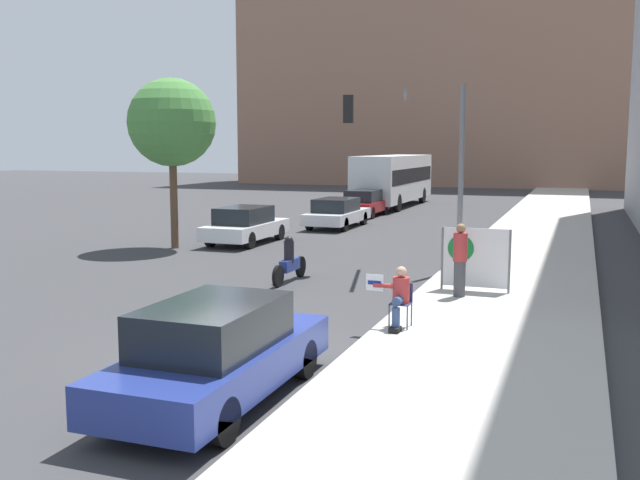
% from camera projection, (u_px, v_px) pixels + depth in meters
% --- Properties ---
extents(ground_plane, '(160.00, 160.00, 0.00)m').
position_uv_depth(ground_plane, '(243.00, 365.00, 12.38)').
color(ground_plane, '#38383A').
extents(sidewalk_curb, '(4.33, 90.00, 0.17)m').
position_uv_depth(sidewalk_curb, '(529.00, 252.00, 25.04)').
color(sidewalk_curb, '#B7B2A8').
rests_on(sidewalk_curb, ground_plane).
extents(building_backdrop_far, '(52.00, 12.00, 24.79)m').
position_uv_depth(building_backdrop_far, '(507.00, 56.00, 68.57)').
color(building_backdrop_far, '#936B56').
rests_on(building_backdrop_far, ground_plane).
extents(seated_protester, '(0.91, 0.77, 1.23)m').
position_uv_depth(seated_protester, '(399.00, 295.00, 14.22)').
color(seated_protester, '#474C56').
rests_on(seated_protester, sidewalk_curb).
extents(jogger_on_sidewalk, '(0.34, 0.34, 1.78)m').
position_uv_depth(jogger_on_sidewalk, '(460.00, 259.00, 17.16)').
color(jogger_on_sidewalk, '#424247').
rests_on(jogger_on_sidewalk, sidewalk_curb).
extents(protest_banner, '(1.72, 0.06, 1.59)m').
position_uv_depth(protest_banner, '(475.00, 258.00, 17.83)').
color(protest_banner, slate).
rests_on(protest_banner, sidewalk_curb).
extents(traffic_light_pole, '(3.58, 3.34, 5.45)m').
position_uv_depth(traffic_light_pole, '(417.00, 142.00, 21.47)').
color(traffic_light_pole, slate).
rests_on(traffic_light_pole, sidewalk_curb).
extents(parked_car_curbside, '(1.80, 4.59, 1.53)m').
position_uv_depth(parked_car_curbside, '(218.00, 352.00, 10.52)').
color(parked_car_curbside, navy).
rests_on(parked_car_curbside, ground_plane).
extents(car_on_road_nearest, '(1.86, 4.48, 1.45)m').
position_uv_depth(car_on_road_nearest, '(245.00, 225.00, 27.88)').
color(car_on_road_nearest, white).
rests_on(car_on_road_nearest, ground_plane).
extents(car_on_road_midblock, '(1.88, 4.77, 1.38)m').
position_uv_depth(car_on_road_midblock, '(337.00, 213.00, 33.36)').
color(car_on_road_midblock, silver).
rests_on(car_on_road_midblock, ground_plane).
extents(car_on_road_distant, '(1.81, 4.23, 1.44)m').
position_uv_depth(car_on_road_distant, '(364.00, 203.00, 38.77)').
color(car_on_road_distant, maroon).
rests_on(car_on_road_distant, ground_plane).
extents(city_bus_on_road, '(2.52, 11.10, 3.22)m').
position_uv_depth(city_bus_on_road, '(394.00, 177.00, 44.87)').
color(city_bus_on_road, silver).
rests_on(city_bus_on_road, ground_plane).
extents(motorcycle_on_road, '(0.28, 2.24, 1.30)m').
position_uv_depth(motorcycle_on_road, '(290.00, 262.00, 19.95)').
color(motorcycle_on_road, navy).
rests_on(motorcycle_on_road, ground_plane).
extents(street_tree_near_curb, '(3.23, 3.23, 6.27)m').
position_uv_depth(street_tree_near_curb, '(172.00, 123.00, 26.10)').
color(street_tree_near_curb, brown).
rests_on(street_tree_near_curb, ground_plane).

